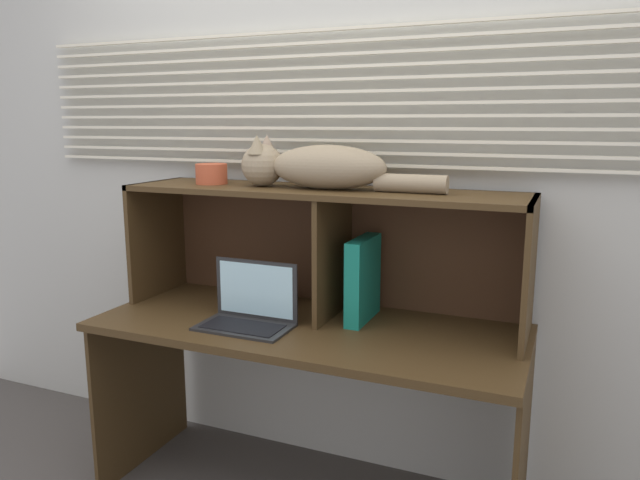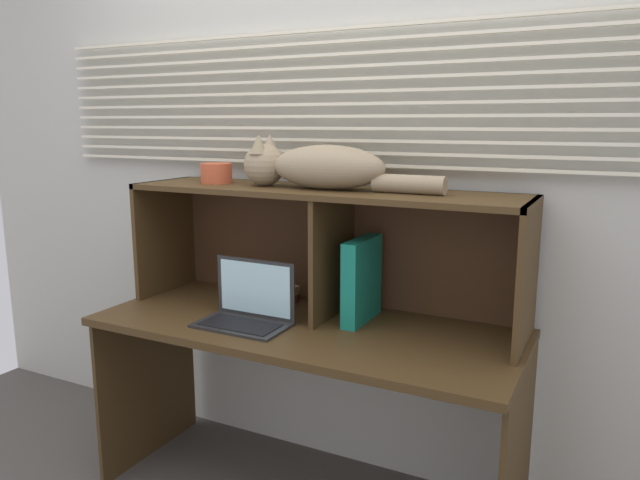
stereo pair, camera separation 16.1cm
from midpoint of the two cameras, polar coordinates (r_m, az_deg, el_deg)
The scene contains 8 objects.
back_panel_with_blinds at distance 2.51m, azimuth 4.37°, elevation 5.89°, with size 4.40×0.08×2.50m.
desk at distance 2.33m, azimuth 0.52°, elevation -11.06°, with size 1.61×0.67×0.74m.
hutch_shelf_unit at distance 2.34m, azimuth 2.53°, elevation 1.37°, with size 1.57×0.38×0.50m.
cat at distance 2.29m, azimuth 1.58°, elevation 6.96°, with size 0.81×0.19×0.20m.
laptop at distance 2.28m, azimuth -4.89°, elevation -6.59°, with size 0.34×0.20×0.24m.
binder_upright at distance 2.29m, azimuth 6.01°, elevation -3.82°, with size 0.06×0.26×0.32m, color #167F69.
book_stack at distance 2.50m, azimuth -3.33°, elevation -5.44°, with size 0.20×0.24×0.07m.
small_basket at distance 2.53m, azimuth -8.00°, elevation 6.28°, with size 0.13×0.13×0.08m, color #C35131.
Camera 2 is at (1.03, -1.72, 1.49)m, focal length 33.76 mm.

